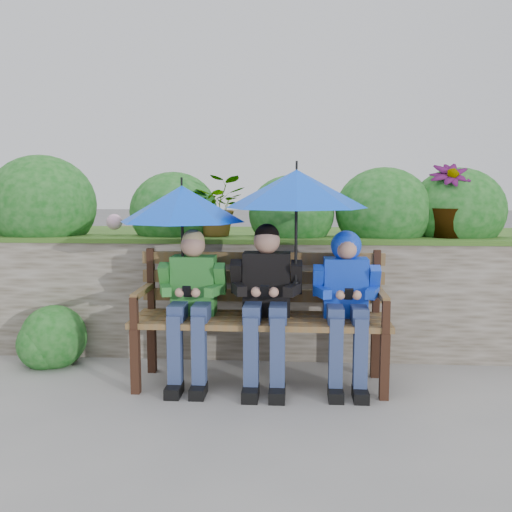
# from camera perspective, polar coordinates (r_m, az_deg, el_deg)

# --- Properties ---
(ground) EXTENTS (60.00, 60.00, 0.00)m
(ground) POSITION_cam_1_polar(r_m,az_deg,el_deg) (4.37, -0.09, -12.62)
(ground) COLOR slate
(ground) RESTS_ON ground
(garden_backdrop) EXTENTS (8.00, 2.87, 1.79)m
(garden_backdrop) POSITION_cam_1_polar(r_m,az_deg,el_deg) (5.80, 0.63, -1.73)
(garden_backdrop) COLOR brown
(garden_backdrop) RESTS_ON ground
(park_bench) EXTENTS (1.87, 0.55, 0.99)m
(park_bench) POSITION_cam_1_polar(r_m,az_deg,el_deg) (4.27, 0.49, -5.24)
(park_bench) COLOR #311B12
(park_bench) RESTS_ON ground
(boy_left) EXTENTS (0.49, 0.57, 1.15)m
(boy_left) POSITION_cam_1_polar(r_m,az_deg,el_deg) (4.23, -6.45, -4.14)
(boy_left) COLOR #17651B
(boy_left) RESTS_ON ground
(boy_middle) EXTENTS (0.52, 0.60, 1.19)m
(boy_middle) POSITION_cam_1_polar(r_m,az_deg,el_deg) (4.16, 1.02, -4.03)
(boy_middle) COLOR black
(boy_middle) RESTS_ON ground
(boy_right) EXTENTS (0.48, 0.58, 1.15)m
(boy_right) POSITION_cam_1_polar(r_m,az_deg,el_deg) (4.18, 9.03, -3.75)
(boy_right) COLOR #0013B9
(boy_right) RESTS_ON ground
(umbrella_left) EXTENTS (0.93, 0.93, 0.80)m
(umbrella_left) POSITION_cam_1_polar(r_m,az_deg,el_deg) (4.23, -7.42, 5.19)
(umbrella_left) COLOR #0243E6
(umbrella_left) RESTS_ON ground
(umbrella_right) EXTENTS (1.01, 1.01, 0.90)m
(umbrella_right) POSITION_cam_1_polar(r_m,az_deg,el_deg) (4.07, 4.07, 6.72)
(umbrella_right) COLOR #0243E6
(umbrella_right) RESTS_ON ground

